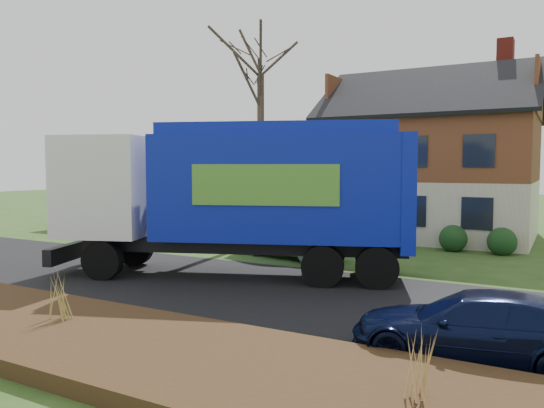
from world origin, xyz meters
The scene contains 12 objects.
ground centered at (0.00, 0.00, 0.00)m, with size 120.00×120.00×0.00m, color #274517.
road centered at (0.00, 0.00, 0.01)m, with size 80.00×7.00×0.02m, color black.
mulch_verge centered at (0.00, -5.30, 0.15)m, with size 80.00×3.50×0.30m, color #311F10.
main_house centered at (1.49, 13.91, 4.03)m, with size 12.95×8.95×9.26m.
ranch_house centered at (-12.00, 13.00, 1.81)m, with size 9.80×8.20×3.70m.
garbage_truck centered at (-1.01, 1.53, 2.67)m, with size 11.13×6.49×4.63m.
silver_sedan centered at (-1.24, 5.25, 0.70)m, with size 1.49×4.27×1.41m, color #A5A8AD.
navy_wagon centered at (6.39, -2.64, 0.61)m, with size 1.71×4.20×1.22m, color #0B1333.
tree_front_west centered at (-4.38, 8.49, 8.60)m, with size 3.51×3.51×10.43m.
tree_back centered at (2.26, 22.17, 9.08)m, with size 3.44×3.44×10.89m.
grass_clump_mid centered at (-1.14, -5.02, 0.80)m, with size 0.36×0.29×0.99m.
grass_clump_east centered at (6.10, -5.24, 0.76)m, with size 0.37×0.30×0.92m.
Camera 1 is at (7.67, -12.13, 3.35)m, focal length 35.00 mm.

